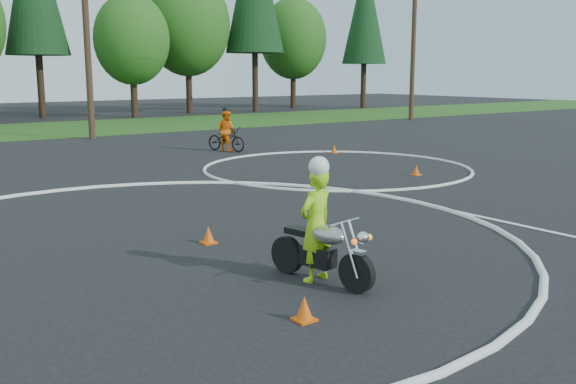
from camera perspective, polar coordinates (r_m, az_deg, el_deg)
ground at (r=8.63m, az=-2.08°, el=-8.77°), size 120.00×120.00×0.00m
course_markings at (r=13.29m, az=-4.78°, el=-1.86°), size 19.05×19.05×0.12m
primary_motorcycle at (r=8.82m, az=3.08°, el=-5.21°), size 0.62×1.78×0.94m
rider_primary_grp at (r=8.82m, az=2.53°, el=-2.62°), size 0.64×0.48×1.75m
rider_second_grp at (r=23.85m, az=-5.51°, el=5.03°), size 1.13×1.82×1.65m
traffic_cones at (r=13.63m, az=3.17°, el=-0.97°), size 14.52×12.32×0.30m
treeline at (r=45.81m, az=-11.28°, el=15.05°), size 38.20×8.10×14.52m
utility_poles at (r=29.45m, az=-17.54°, el=14.63°), size 41.60×1.12×10.00m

